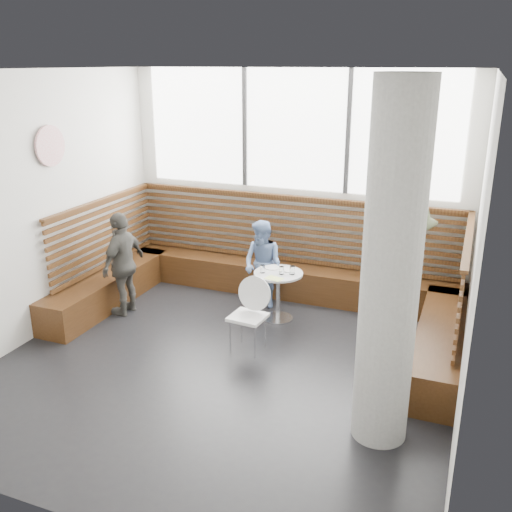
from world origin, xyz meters
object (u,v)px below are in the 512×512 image
at_px(cafe_chair, 250,308).
at_px(concrete_column, 391,272).
at_px(adult_man, 402,277).
at_px(child_back, 263,264).
at_px(child_left, 123,264).
at_px(cafe_table, 278,286).

bearing_deg(cafe_chair, concrete_column, -27.74).
xyz_separation_m(cafe_chair, adult_man, (1.64, 0.68, 0.39)).
bearing_deg(child_back, cafe_chair, -58.02).
xyz_separation_m(concrete_column, cafe_chair, (-1.74, 1.12, -1.09)).
xyz_separation_m(concrete_column, child_back, (-2.05, 2.35, -0.99)).
relative_size(adult_man, child_left, 1.28).
relative_size(concrete_column, child_back, 2.61).
relative_size(cafe_chair, child_back, 0.71).
height_order(cafe_table, cafe_chair, cafe_chair).
height_order(adult_man, child_back, adult_man).
distance_m(concrete_column, child_left, 4.08).
bearing_deg(child_left, cafe_chair, 82.57).
height_order(cafe_table, child_left, child_left).
distance_m(concrete_column, child_back, 3.27).
relative_size(concrete_column, child_left, 2.26).
bearing_deg(child_back, child_left, -133.68).
bearing_deg(child_left, child_back, 120.51).
xyz_separation_m(child_back, child_left, (-1.66, -0.90, 0.09)).
bearing_deg(cafe_table, child_back, 135.41).
relative_size(adult_man, child_back, 1.47).
xyz_separation_m(adult_man, child_back, (-1.94, 0.55, -0.29)).
height_order(concrete_column, cafe_table, concrete_column).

